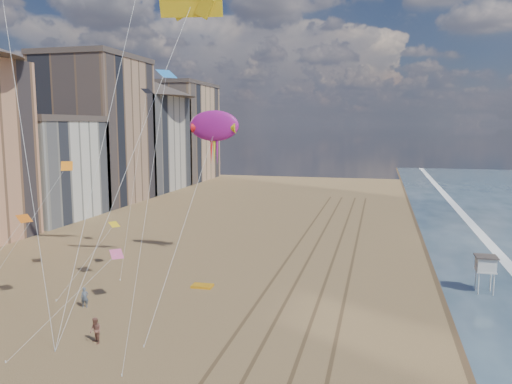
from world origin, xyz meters
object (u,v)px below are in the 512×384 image
grounded_kite (202,286)px  show_kite (214,126)px  kite_flyer_b (96,331)px  lifeguard_stand (486,264)px  kite_flyer_a (85,297)px

grounded_kite → show_kite: show_kite is taller
show_kite → kite_flyer_b: show_kite is taller
lifeguard_stand → kite_flyer_b: (-29.09, -18.45, -1.74)m
lifeguard_stand → show_kite: (-27.39, 3.20, 12.64)m
grounded_kite → kite_flyer_a: 10.90m
lifeguard_stand → kite_flyer_b: lifeguard_stand is taller
show_kite → kite_flyer_b: bearing=-94.5°
grounded_kite → lifeguard_stand: bearing=8.9°
kite_flyer_a → kite_flyer_b: 7.79m
lifeguard_stand → show_kite: show_kite is taller
lifeguard_stand → kite_flyer_a: bearing=-160.0°
kite_flyer_a → kite_flyer_b: kite_flyer_b is taller
lifeguard_stand → grounded_kite: lifeguard_stand is taller
grounded_kite → kite_flyer_b: size_ratio=1.04×
lifeguard_stand → kite_flyer_b: size_ratio=1.83×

